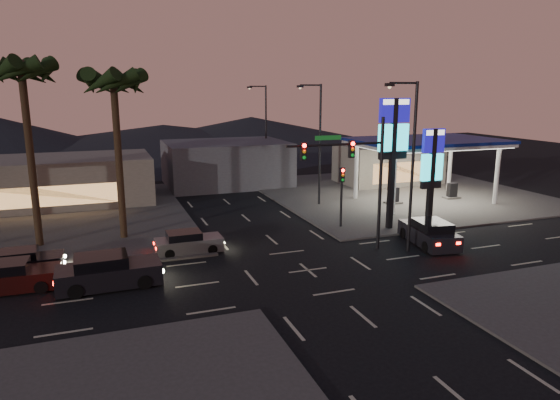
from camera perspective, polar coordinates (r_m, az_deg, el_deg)
name	(u,v)px	position (r m, az deg, el deg)	size (l,w,h in m)	color
ground	(308,270)	(27.22, 3.21, -8.02)	(140.00, 140.00, 0.00)	black
corner_lot_ne	(397,193)	(48.22, 13.26, 0.81)	(24.00, 24.00, 0.12)	#47443F
corner_lot_nw	(19,223)	(40.94, -27.68, -2.35)	(24.00, 24.00, 0.12)	#47443F
gas_station	(427,144)	(44.23, 16.42, 6.20)	(12.20, 8.20, 5.47)	silver
convenience_store	(388,164)	(53.11, 12.23, 4.04)	(10.00, 6.00, 4.00)	#726B5B
pylon_sign_tall	(393,138)	(34.54, 12.82, 6.97)	(2.20, 0.35, 9.00)	black
pylon_sign_short	(432,163)	(35.35, 16.99, 4.01)	(1.60, 0.35, 7.00)	black
traffic_signal_mast	(355,166)	(29.26, 8.58, 3.89)	(6.10, 0.39, 8.00)	black
pedestal_signal	(342,187)	(34.81, 7.07, 1.44)	(0.32, 0.39, 4.30)	black
streetlight_near	(410,157)	(29.95, 14.65, 4.77)	(2.14, 0.25, 10.00)	black
streetlight_mid	(318,138)	(41.24, 4.34, 7.13)	(2.14, 0.25, 10.00)	black
streetlight_far	(264,126)	(54.26, -1.82, 8.43)	(2.14, 0.25, 10.00)	black
palm_a	(114,92)	(32.93, -18.45, 11.68)	(4.41, 4.41, 10.86)	black
palm_b	(22,82)	(33.13, -27.36, 11.89)	(4.41, 4.41, 11.46)	black
building_far_west	(53,181)	(46.18, -24.56, 1.96)	(16.00, 8.00, 4.00)	#726B5B
building_far_mid	(226,163)	(51.40, -6.18, 4.20)	(12.00, 9.00, 4.40)	#4C4C51
hill_right	(251,131)	(87.40, -3.28, 7.83)	(50.00, 50.00, 5.00)	black
hill_center	(164,137)	(84.36, -13.15, 7.02)	(60.00, 60.00, 4.00)	black
car_lane_a_front	(108,272)	(26.17, -19.10, -7.78)	(5.13, 2.27, 1.65)	black
car_lane_a_mid	(10,277)	(27.63, -28.47, -7.77)	(4.52, 2.01, 1.45)	black
car_lane_b_front	(188,243)	(30.32, -10.50, -4.83)	(4.08, 1.76, 1.32)	slate
car_lane_b_mid	(22,263)	(29.77, -27.38, -6.38)	(4.10, 1.79, 1.32)	black
suv_station	(429,233)	(32.68, 16.69, -3.66)	(2.68, 4.99, 1.59)	black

